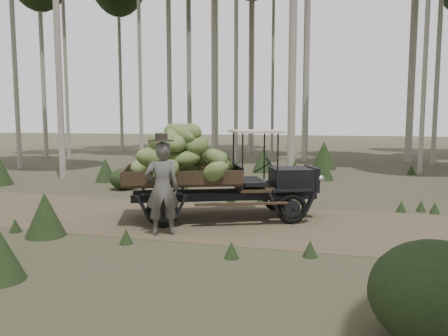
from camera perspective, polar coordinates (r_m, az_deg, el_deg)
The scene contains 5 objects.
ground at distance 10.24m, azimuth 7.42°, elevation -7.35°, with size 120.00×120.00×0.00m, color #473D2B.
dirt_track at distance 10.24m, azimuth 7.42°, elevation -7.33°, with size 70.00×4.00×0.01m, color brown.
banana_truck at distance 10.43m, azimuth -3.43°, elevation 0.71°, with size 4.89×3.32×2.40m.
farmer at distance 9.19m, azimuth -8.08°, elevation -2.52°, with size 0.85×0.76×2.13m.
undergrowth at distance 9.27m, azimuth 3.69°, elevation -5.26°, with size 23.28×23.04×1.37m.
Camera 1 is at (1.36, -9.86, 2.41)m, focal length 35.00 mm.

